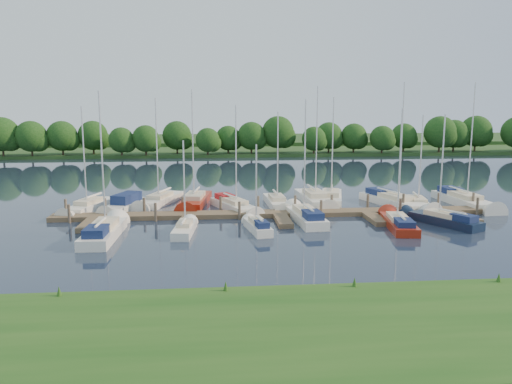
{
  "coord_description": "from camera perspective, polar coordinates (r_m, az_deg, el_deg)",
  "views": [
    {
      "loc": [
        -5.89,
        -35.65,
        9.71
      ],
      "look_at": [
        -2.04,
        8.0,
        2.2
      ],
      "focal_mm": 35.0,
      "sensor_mm": 36.0,
      "label": 1
    }
  ],
  "objects": [
    {
      "name": "sailboat_s_4",
      "position": [
        42.43,
        15.92,
        -3.46
      ],
      "size": [
        2.82,
        7.95,
        9.96
      ],
      "rotation": [
        0.0,
        0.0,
        -0.15
      ],
      "color": "maroon",
      "rests_on": "ground"
    },
    {
      "name": "sailboat_n_5",
      "position": [
        49.38,
        2.41,
        -1.3
      ],
      "size": [
        2.01,
        7.49,
        9.64
      ],
      "rotation": [
        0.0,
        0.0,
        3.18
      ],
      "color": "white",
      "rests_on": "ground"
    },
    {
      "name": "motorboat",
      "position": [
        49.03,
        -14.69,
        -1.56
      ],
      "size": [
        3.88,
        6.98,
        1.97
      ],
      "rotation": [
        0.0,
        0.0,
        2.8
      ],
      "color": "white",
      "rests_on": "ground"
    },
    {
      "name": "sailboat_n_10",
      "position": [
        54.15,
        22.69,
        -1.0
      ],
      "size": [
        2.86,
        9.89,
        12.49
      ],
      "rotation": [
        0.0,
        0.0,
        3.21
      ],
      "color": "white",
      "rests_on": "ground"
    },
    {
      "name": "sailboat_n_9",
      "position": [
        51.4,
        18.0,
        -1.34
      ],
      "size": [
        2.86,
        7.39,
        9.3
      ],
      "rotation": [
        0.0,
        0.0,
        2.95
      ],
      "color": "white",
      "rests_on": "ground"
    },
    {
      "name": "sailboat_n_4",
      "position": [
        47.47,
        -2.48,
        -1.69
      ],
      "size": [
        4.48,
        7.87,
        10.25
      ],
      "rotation": [
        0.0,
        0.0,
        3.55
      ],
      "color": "white",
      "rests_on": "ground"
    },
    {
      "name": "ground",
      "position": [
        37.42,
        4.21,
        -5.34
      ],
      "size": [
        260.0,
        260.0,
        0.0
      ],
      "primitive_type": "plane",
      "color": "#1B2636",
      "rests_on": "ground"
    },
    {
      "name": "sailboat_s_3",
      "position": [
        43.07,
        5.65,
        -2.89
      ],
      "size": [
        2.56,
        8.41,
        10.77
      ],
      "rotation": [
        0.0,
        0.0,
        0.08
      ],
      "color": "white",
      "rests_on": "ground"
    },
    {
      "name": "far_shore",
      "position": [
        111.21,
        -1.99,
        4.87
      ],
      "size": [
        180.0,
        30.0,
        0.6
      ],
      "primitive_type": "cube",
      "color": "#26461B",
      "rests_on": "ground"
    },
    {
      "name": "sailboat_s_1",
      "position": [
        39.38,
        -8.13,
        -4.24
      ],
      "size": [
        1.8,
        5.79,
        7.5
      ],
      "rotation": [
        0.0,
        0.0,
        -0.09
      ],
      "color": "white",
      "rests_on": "ground"
    },
    {
      "name": "sailboat_n_8",
      "position": [
        51.31,
        15.66,
        -1.17
      ],
      "size": [
        4.79,
        9.87,
        12.45
      ],
      "rotation": [
        0.0,
        0.0,
        3.45
      ],
      "color": "white",
      "rests_on": "ground"
    },
    {
      "name": "treeline",
      "position": [
        97.94,
        -0.64,
        6.43
      ],
      "size": [
        146.24,
        9.65,
        8.21
      ],
      "color": "#38281C",
      "rests_on": "ground"
    },
    {
      "name": "dock",
      "position": [
        44.39,
        2.7,
        -2.66
      ],
      "size": [
        40.0,
        6.0,
        0.4
      ],
      "color": "#4D382B",
      "rests_on": "ground"
    },
    {
      "name": "sailboat_s_5",
      "position": [
        44.49,
        20.57,
        -3.08
      ],
      "size": [
        4.55,
        7.09,
        9.5
      ],
      "rotation": [
        0.0,
        0.0,
        0.48
      ],
      "color": "black",
      "rests_on": "ground"
    },
    {
      "name": "mooring_pilings",
      "position": [
        45.4,
        2.52,
        -1.86
      ],
      "size": [
        38.24,
        2.84,
        2.0
      ],
      "color": "#473D33",
      "rests_on": "ground"
    },
    {
      "name": "sailboat_s_2",
      "position": [
        39.51,
        0.16,
        -4.02
      ],
      "size": [
        2.02,
        5.48,
        7.17
      ],
      "rotation": [
        0.0,
        0.0,
        0.16
      ],
      "color": "white",
      "rests_on": "ground"
    },
    {
      "name": "sailboat_n_0",
      "position": [
        49.67,
        -18.59,
        -1.74
      ],
      "size": [
        3.7,
        7.94,
        10.18
      ],
      "rotation": [
        0.0,
        0.0,
        2.85
      ],
      "color": "white",
      "rests_on": "ground"
    },
    {
      "name": "near_bank",
      "position": [
        22.59,
        10.95,
        -15.22
      ],
      "size": [
        90.0,
        10.0,
        0.5
      ],
      "primitive_type": "cube",
      "color": "#1C4B15",
      "rests_on": "ground"
    },
    {
      "name": "distant_hill",
      "position": [
        136.08,
        -2.56,
        5.92
      ],
      "size": [
        220.0,
        40.0,
        1.4
      ],
      "primitive_type": "cube",
      "color": "#2C4E22",
      "rests_on": "ground"
    },
    {
      "name": "sailboat_s_0",
      "position": [
        39.35,
        -16.94,
        -4.48
      ],
      "size": [
        2.27,
        8.81,
        11.32
      ],
      "rotation": [
        0.0,
        0.0,
        -0.02
      ],
      "color": "white",
      "rests_on": "ground"
    },
    {
      "name": "sailboat_n_6",
      "position": [
        51.17,
        6.72,
        -0.96
      ],
      "size": [
        2.7,
        9.57,
        12.18
      ],
      "rotation": [
        0.0,
        0.0,
        3.2
      ],
      "color": "white",
      "rests_on": "ground"
    },
    {
      "name": "sailboat_n_3",
      "position": [
        50.05,
        -7.04,
        -1.21
      ],
      "size": [
        3.27,
        9.36,
        11.79
      ],
      "rotation": [
        0.0,
        0.0,
        3.0
      ],
      "color": "maroon",
      "rests_on": "ground"
    },
    {
      "name": "sailboat_n_2",
      "position": [
        51.29,
        -10.95,
        -1.06
      ],
      "size": [
        4.32,
        8.61,
        10.93
      ],
      "rotation": [
        0.0,
        0.0,
        2.81
      ],
      "color": "white",
      "rests_on": "ground"
    },
    {
      "name": "sailboat_n_7",
      "position": [
        51.76,
        8.59,
        -0.88
      ],
      "size": [
        3.81,
        8.72,
        11.14
      ],
      "rotation": [
        0.0,
        0.0,
        2.89
      ],
      "color": "white",
      "rests_on": "ground"
    }
  ]
}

